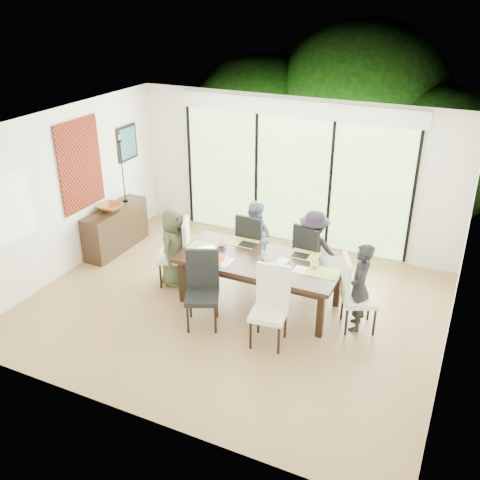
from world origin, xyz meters
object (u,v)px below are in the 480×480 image
at_px(person_left_end, 174,247).
at_px(person_right_end, 359,287).
at_px(chair_near_left, 202,291).
at_px(person_far_right, 313,250).
at_px(bowl, 110,207).
at_px(chair_far_right, 313,255).
at_px(chair_left_end, 173,252).
at_px(chair_right_end, 360,294).
at_px(laptop, 206,250).
at_px(sideboard, 116,229).
at_px(cup_a, 222,243).
at_px(cup_c, 315,264).
at_px(chair_far_left, 255,243).
at_px(person_far_left, 254,238).
at_px(vase, 265,255).
at_px(table_top, 260,261).
at_px(chair_near_right, 269,308).
at_px(cup_b, 267,261).

distance_m(person_left_end, person_right_end, 2.96).
relative_size(chair_near_left, person_far_right, 0.85).
relative_size(person_left_end, bowl, 3.05).
distance_m(chair_far_right, person_far_right, 0.10).
bearing_deg(chair_left_end, chair_right_end, 65.78).
bearing_deg(bowl, laptop, -15.33).
bearing_deg(sideboard, laptop, -17.68).
bearing_deg(cup_a, cup_c, -1.91).
height_order(chair_far_left, person_right_end, person_right_end).
bearing_deg(chair_far_right, person_far_left, 18.89).
height_order(chair_right_end, person_far_right, person_far_right).
relative_size(chair_right_end, vase, 9.17).
bearing_deg(vase, person_far_right, 57.34).
distance_m(chair_far_left, bowl, 2.67).
xyz_separation_m(chair_far_right, cup_a, (-1.25, -0.70, 0.25)).
distance_m(table_top, person_right_end, 1.48).
distance_m(chair_near_left, cup_c, 1.64).
bearing_deg(chair_left_end, cup_c, 68.27).
relative_size(chair_near_right, person_right_end, 0.85).
bearing_deg(person_left_end, sideboard, 65.13).
distance_m(person_right_end, cup_a, 2.19).
distance_m(chair_left_end, cup_a, 0.85).
height_order(chair_far_left, person_left_end, person_left_end).
bearing_deg(person_left_end, cup_b, -97.49).
bearing_deg(cup_a, chair_right_end, -3.90).
xyz_separation_m(chair_far_left, person_far_left, (0.00, -0.02, 0.10)).
bearing_deg(chair_far_left, chair_left_end, 42.95).
bearing_deg(bowl, vase, -8.39).
height_order(chair_near_left, bowl, chair_near_left).
height_order(table_top, cup_b, cup_b).
relative_size(person_left_end, person_far_right, 1.00).
bearing_deg(bowl, cup_a, -8.64).
distance_m(chair_far_right, bowl, 3.66).
bearing_deg(table_top, cup_a, 167.91).
relative_size(person_left_end, cup_c, 10.40).
bearing_deg(person_left_end, chair_far_left, -54.45).
relative_size(chair_left_end, vase, 9.17).
bearing_deg(chair_left_end, person_right_end, 65.78).
bearing_deg(vase, person_right_end, -2.00).
bearing_deg(chair_near_left, cup_a, 76.83).
height_order(chair_near_right, person_far_left, person_far_left).
bearing_deg(person_right_end, chair_far_left, -124.09).
bearing_deg(cup_a, person_far_right, 28.55).
height_order(person_far_left, cup_c, person_far_left).
height_order(laptop, cup_a, cup_a).
distance_m(chair_near_left, cup_a, 1.07).
bearing_deg(person_right_end, cup_c, -108.68).
height_order(chair_far_right, vase, chair_far_right).
xyz_separation_m(person_left_end, cup_b, (1.63, -0.10, 0.15)).
height_order(person_right_end, bowl, person_right_end).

